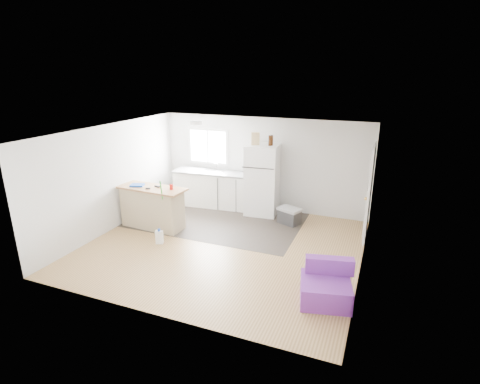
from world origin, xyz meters
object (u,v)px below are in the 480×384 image
(kitchen_cabinets, at_px, (214,188))
(mop, at_px, (159,225))
(peninsula, at_px, (153,207))
(refrigerator, at_px, (262,180))
(cooler, at_px, (289,216))
(cardboard_box, at_px, (255,139))
(purple_seat, at_px, (326,287))
(cleaner_jug, at_px, (159,237))
(red_cup, at_px, (171,187))
(bottle_left, at_px, (270,141))
(blue_tray, at_px, (137,185))
(bottle_right, at_px, (272,140))

(kitchen_cabinets, xyz_separation_m, mop, (-0.30, -2.17, -0.26))
(peninsula, bearing_deg, refrigerator, 44.16)
(mop, bearing_deg, cooler, 16.24)
(peninsula, relative_size, mop, 1.25)
(refrigerator, height_order, cardboard_box, cardboard_box)
(peninsula, height_order, purple_seat, peninsula)
(refrigerator, xyz_separation_m, mop, (-1.69, -2.12, -0.66))
(peninsula, height_order, cardboard_box, cardboard_box)
(purple_seat, bearing_deg, kitchen_cabinets, 124.10)
(kitchen_cabinets, bearing_deg, peninsula, -115.22)
(cleaner_jug, bearing_deg, cooler, 22.26)
(red_cup, distance_m, bottle_left, 2.59)
(red_cup, bearing_deg, refrigerator, 48.70)
(cleaner_jug, height_order, red_cup, red_cup)
(cooler, distance_m, red_cup, 2.86)
(cooler, xyz_separation_m, cardboard_box, (-1.00, 0.34, 1.73))
(kitchen_cabinets, bearing_deg, blue_tray, -123.93)
(red_cup, distance_m, blue_tray, 0.88)
(refrigerator, xyz_separation_m, purple_seat, (2.18, -3.26, -0.66))
(cardboard_box, height_order, bottle_left, cardboard_box)
(peninsula, distance_m, cardboard_box, 2.94)
(cooler, xyz_separation_m, red_cup, (-2.38, -1.35, 0.84))
(kitchen_cabinets, xyz_separation_m, cardboard_box, (1.22, -0.13, 1.45))
(bottle_left, bearing_deg, cooler, -29.43)
(peninsula, bearing_deg, bottle_right, 41.29)
(kitchen_cabinets, bearing_deg, mop, -102.98)
(mop, bearing_deg, cardboard_box, 35.57)
(mop, bearing_deg, bottle_left, 29.92)
(blue_tray, height_order, cardboard_box, cardboard_box)
(kitchen_cabinets, bearing_deg, cooler, -16.97)
(cooler, bearing_deg, mop, -122.98)
(cleaner_jug, xyz_separation_m, cardboard_box, (1.27, 2.42, 1.79))
(kitchen_cabinets, height_order, red_cup, kitchen_cabinets)
(cleaner_jug, bearing_deg, refrigerator, 39.70)
(red_cup, bearing_deg, purple_seat, -21.89)
(mop, relative_size, bottle_left, 5.17)
(refrigerator, distance_m, blue_tray, 3.04)
(cardboard_box, bearing_deg, blue_tray, -142.15)
(red_cup, relative_size, bottle_left, 0.48)
(purple_seat, distance_m, cleaner_jug, 3.70)
(cleaner_jug, distance_m, bottle_right, 3.48)
(bottle_right, bearing_deg, cooler, -33.61)
(kitchen_cabinets, relative_size, bottle_right, 8.76)
(mop, distance_m, bottle_right, 3.30)
(blue_tray, bearing_deg, mop, -21.55)
(peninsula, height_order, cooler, peninsula)
(kitchen_cabinets, height_order, peninsula, kitchen_cabinets)
(kitchen_cabinets, height_order, purple_seat, kitchen_cabinets)
(bottle_left, bearing_deg, blue_tray, -145.81)
(mop, distance_m, red_cup, 0.89)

